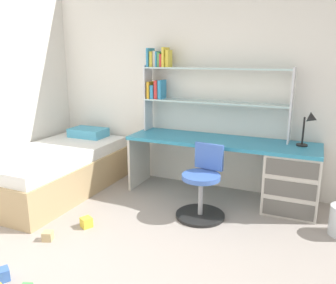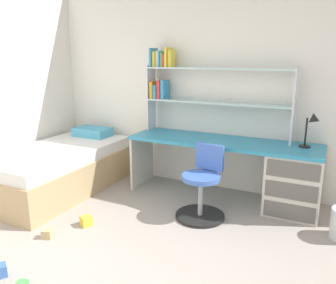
{
  "view_description": "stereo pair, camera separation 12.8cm",
  "coord_description": "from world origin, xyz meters",
  "views": [
    {
      "loc": [
        1.18,
        -1.43,
        1.67
      ],
      "look_at": [
        -0.19,
        1.67,
        0.8
      ],
      "focal_mm": 36.42,
      "sensor_mm": 36.0,
      "label": 1
    },
    {
      "loc": [
        1.29,
        -1.38,
        1.67
      ],
      "look_at": [
        -0.19,
        1.67,
        0.8
      ],
      "focal_mm": 36.42,
      "sensor_mm": 36.0,
      "label": 2
    }
  ],
  "objects": [
    {
      "name": "bed_platform",
      "position": [
        -1.74,
        1.7,
        0.28
      ],
      "size": [
        1.04,
        1.91,
        0.67
      ],
      "color": "tan",
      "rests_on": "ground_plane"
    },
    {
      "name": "toy_block_blue_2",
      "position": [
        -0.89,
        0.13,
        0.05
      ],
      "size": [
        0.13,
        0.13,
        0.09
      ],
      "primitive_type": "cube",
      "rotation": [
        0.0,
        0.0,
        2.58
      ],
      "color": "#3860B7",
      "rests_on": "ground_plane"
    },
    {
      "name": "desk_lamp",
      "position": [
        1.13,
        2.4,
        0.97
      ],
      "size": [
        0.2,
        0.17,
        0.38
      ],
      "color": "black",
      "rests_on": "desk"
    },
    {
      "name": "room_shell",
      "position": [
        -1.23,
        1.26,
        1.34
      ],
      "size": [
        5.55,
        6.34,
        2.68
      ],
      "color": "white",
      "rests_on": "ground_plane"
    },
    {
      "name": "toy_block_yellow_5",
      "position": [
        -0.82,
        1.07,
        0.05
      ],
      "size": [
        0.13,
        0.13,
        0.1
      ],
      "primitive_type": "cube",
      "rotation": [
        0.0,
        0.0,
        2.67
      ],
      "color": "gold",
      "rests_on": "ground_plane"
    },
    {
      "name": "toy_block_natural_4",
      "position": [
        -0.99,
        0.72,
        0.04
      ],
      "size": [
        0.11,
        0.11,
        0.09
      ],
      "primitive_type": "cube",
      "rotation": [
        0.0,
        0.0,
        1.97
      ],
      "color": "tan",
      "rests_on": "ground_plane"
    },
    {
      "name": "desk",
      "position": [
        0.78,
        2.34,
        0.4
      ],
      "size": [
        2.2,
        0.61,
        0.71
      ],
      "color": "teal",
      "rests_on": "ground_plane"
    },
    {
      "name": "bookshelf_hutch",
      "position": [
        -0.24,
        2.53,
        1.33
      ],
      "size": [
        1.79,
        0.22,
        1.05
      ],
      "color": "silver",
      "rests_on": "desk"
    },
    {
      "name": "swivel_chair",
      "position": [
        0.16,
        1.78,
        0.3
      ],
      "size": [
        0.52,
        0.52,
        0.76
      ],
      "color": "black",
      "rests_on": "ground_plane"
    }
  ]
}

